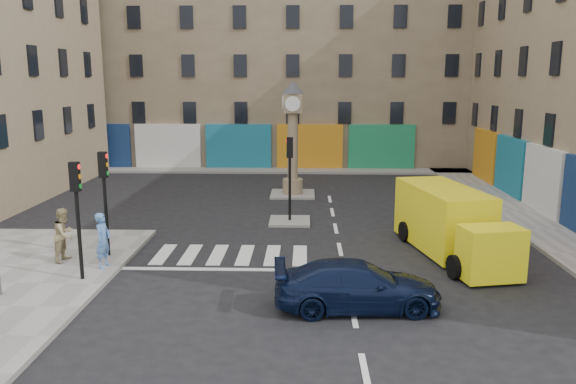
{
  "coord_description": "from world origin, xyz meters",
  "views": [
    {
      "loc": [
        -1.35,
        -16.31,
        6.3
      ],
      "look_at": [
        -1.99,
        4.98,
        2.0
      ],
      "focal_mm": 35.0,
      "sensor_mm": 36.0,
      "label": 1
    }
  ],
  "objects_px": {
    "traffic_light_left_far": "(104,187)",
    "clock_pillar": "(293,131)",
    "navy_sedan": "(357,286)",
    "yellow_van": "(450,223)",
    "traffic_light_island": "(290,165)",
    "pedestrian_tan": "(65,235)",
    "traffic_light_left_near": "(77,202)",
    "pedestrian_blue": "(103,240)"
  },
  "relations": [
    {
      "from": "pedestrian_blue",
      "to": "traffic_light_left_near",
      "type": "bearing_deg",
      "value": 174.77
    },
    {
      "from": "yellow_van",
      "to": "pedestrian_blue",
      "type": "height_order",
      "value": "yellow_van"
    },
    {
      "from": "traffic_light_left_near",
      "to": "pedestrian_tan",
      "type": "bearing_deg",
      "value": 125.34
    },
    {
      "from": "traffic_light_left_far",
      "to": "traffic_light_island",
      "type": "relative_size",
      "value": 1.0
    },
    {
      "from": "clock_pillar",
      "to": "navy_sedan",
      "type": "height_order",
      "value": "clock_pillar"
    },
    {
      "from": "clock_pillar",
      "to": "pedestrian_blue",
      "type": "relative_size",
      "value": 3.31
    },
    {
      "from": "clock_pillar",
      "to": "pedestrian_tan",
      "type": "relative_size",
      "value": 3.29
    },
    {
      "from": "pedestrian_blue",
      "to": "pedestrian_tan",
      "type": "height_order",
      "value": "pedestrian_tan"
    },
    {
      "from": "traffic_light_left_near",
      "to": "navy_sedan",
      "type": "xyz_separation_m",
      "value": [
        8.44,
        -1.72,
        -1.95
      ]
    },
    {
      "from": "traffic_light_left_far",
      "to": "navy_sedan",
      "type": "relative_size",
      "value": 0.8
    },
    {
      "from": "clock_pillar",
      "to": "pedestrian_blue",
      "type": "xyz_separation_m",
      "value": [
        -6.0,
        -12.65,
        -2.48
      ]
    },
    {
      "from": "traffic_light_left_far",
      "to": "clock_pillar",
      "type": "xyz_separation_m",
      "value": [
        6.3,
        11.4,
        0.93
      ]
    },
    {
      "from": "traffic_light_left_far",
      "to": "traffic_light_island",
      "type": "xyz_separation_m",
      "value": [
        6.3,
        5.4,
        -0.03
      ]
    },
    {
      "from": "navy_sedan",
      "to": "pedestrian_tan",
      "type": "xyz_separation_m",
      "value": [
        -9.68,
        3.48,
        0.41
      ]
    },
    {
      "from": "traffic_light_left_near",
      "to": "yellow_van",
      "type": "bearing_deg",
      "value": 15.44
    },
    {
      "from": "navy_sedan",
      "to": "yellow_van",
      "type": "height_order",
      "value": "yellow_van"
    },
    {
      "from": "traffic_light_left_near",
      "to": "pedestrian_blue",
      "type": "relative_size",
      "value": 2.01
    },
    {
      "from": "traffic_light_left_far",
      "to": "yellow_van",
      "type": "height_order",
      "value": "traffic_light_left_far"
    },
    {
      "from": "pedestrian_blue",
      "to": "pedestrian_tan",
      "type": "bearing_deg",
      "value": 77.81
    },
    {
      "from": "navy_sedan",
      "to": "traffic_light_island",
      "type": "bearing_deg",
      "value": 9.25
    },
    {
      "from": "clock_pillar",
      "to": "navy_sedan",
      "type": "bearing_deg",
      "value": -82.16
    },
    {
      "from": "traffic_light_left_far",
      "to": "yellow_van",
      "type": "xyz_separation_m",
      "value": [
        12.24,
        0.98,
        -1.45
      ]
    },
    {
      "from": "navy_sedan",
      "to": "pedestrian_tan",
      "type": "distance_m",
      "value": 10.3
    },
    {
      "from": "clock_pillar",
      "to": "yellow_van",
      "type": "xyz_separation_m",
      "value": [
        5.94,
        -10.41,
        -2.37
      ]
    },
    {
      "from": "traffic_light_left_near",
      "to": "yellow_van",
      "type": "relative_size",
      "value": 0.55
    },
    {
      "from": "clock_pillar",
      "to": "yellow_van",
      "type": "relative_size",
      "value": 0.9
    },
    {
      "from": "clock_pillar",
      "to": "pedestrian_blue",
      "type": "bearing_deg",
      "value": -115.38
    },
    {
      "from": "pedestrian_tan",
      "to": "traffic_light_left_near",
      "type": "bearing_deg",
      "value": -138.34
    },
    {
      "from": "traffic_light_left_far",
      "to": "pedestrian_tan",
      "type": "relative_size",
      "value": 2.0
    },
    {
      "from": "traffic_light_left_far",
      "to": "clock_pillar",
      "type": "relative_size",
      "value": 0.61
    },
    {
      "from": "clock_pillar",
      "to": "traffic_light_island",
      "type": "bearing_deg",
      "value": -90.0
    },
    {
      "from": "traffic_light_left_near",
      "to": "traffic_light_island",
      "type": "relative_size",
      "value": 1.0
    },
    {
      "from": "traffic_light_island",
      "to": "yellow_van",
      "type": "distance_m",
      "value": 7.54
    },
    {
      "from": "traffic_light_island",
      "to": "navy_sedan",
      "type": "bearing_deg",
      "value": -77.35
    },
    {
      "from": "traffic_light_island",
      "to": "navy_sedan",
      "type": "distance_m",
      "value": 9.94
    },
    {
      "from": "clock_pillar",
      "to": "navy_sedan",
      "type": "xyz_separation_m",
      "value": [
        2.14,
        -15.51,
        -2.88
      ]
    },
    {
      "from": "yellow_van",
      "to": "pedestrian_tan",
      "type": "distance_m",
      "value": 13.59
    },
    {
      "from": "traffic_light_island",
      "to": "pedestrian_tan",
      "type": "bearing_deg",
      "value": -141.33
    },
    {
      "from": "navy_sedan",
      "to": "yellow_van",
      "type": "distance_m",
      "value": 6.38
    },
    {
      "from": "traffic_light_left_near",
      "to": "traffic_light_island",
      "type": "height_order",
      "value": "traffic_light_left_near"
    },
    {
      "from": "navy_sedan",
      "to": "yellow_van",
      "type": "relative_size",
      "value": 0.68
    },
    {
      "from": "traffic_light_island",
      "to": "pedestrian_tan",
      "type": "distance_m",
      "value": 9.79
    }
  ]
}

